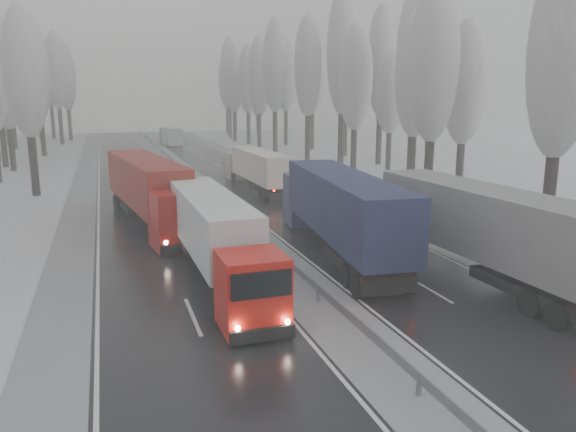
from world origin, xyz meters
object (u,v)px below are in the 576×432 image
box_truck_distant (171,136)px  truck_red_red (150,188)px  truck_cream_box (257,167)px  truck_red_white (214,231)px  truck_blue_box (337,206)px  truck_grey_tarp (468,222)px

box_truck_distant → truck_red_red: (-8.58, -62.74, 0.97)m
box_truck_distant → truck_red_red: truck_red_red is taller
truck_cream_box → truck_red_red: (-10.48, -12.01, 0.43)m
box_truck_distant → truck_red_white: size_ratio=0.57×
box_truck_distant → truck_red_white: truck_red_white is taller
truck_blue_box → truck_red_red: size_ratio=1.02×
truck_blue_box → truck_red_white: bearing=-157.8°
truck_blue_box → truck_red_white: (-7.13, -2.03, -0.38)m
truck_red_white → truck_red_red: 12.06m
truck_grey_tarp → truck_red_red: (-13.64, 15.16, 0.01)m
box_truck_distant → truck_red_white: bearing=-99.9°
truck_grey_tarp → truck_cream_box: size_ratio=1.20×
box_truck_distant → truck_red_red: 63.33m
truck_cream_box → truck_red_white: size_ratio=0.95×
truck_grey_tarp → truck_red_white: (-11.66, 3.27, -0.31)m
box_truck_distant → truck_red_red: size_ratio=0.49×
truck_grey_tarp → box_truck_distant: bearing=91.5°
truck_cream_box → box_truck_distant: bearing=91.0°
truck_red_white → box_truck_distant: bearing=84.2°
truck_blue_box → truck_cream_box: size_ratio=1.23×
truck_blue_box → box_truck_distant: size_ratio=2.07×
truck_red_red → truck_cream_box: bearing=41.1°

